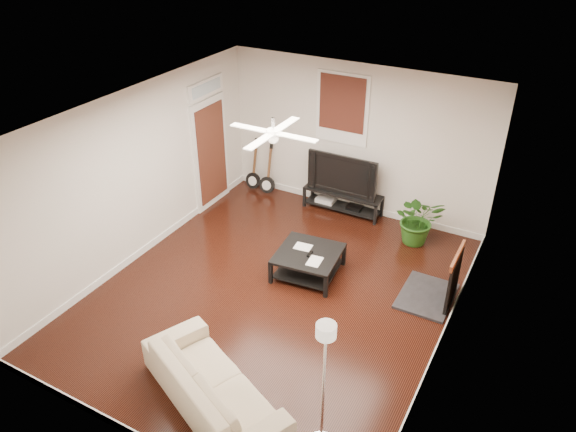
% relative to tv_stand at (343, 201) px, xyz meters
% --- Properties ---
extents(room, '(5.01, 6.01, 2.81)m').
position_rel_tv_stand_xyz_m(room, '(0.11, -2.78, 1.19)').
color(room, black).
rests_on(room, ground).
extents(brick_accent, '(0.02, 2.20, 2.80)m').
position_rel_tv_stand_xyz_m(brick_accent, '(2.60, -1.78, 1.19)').
color(brick_accent, '#B35F39').
rests_on(brick_accent, floor).
extents(fireplace, '(0.80, 1.10, 0.92)m').
position_rel_tv_stand_xyz_m(fireplace, '(2.31, -1.78, 0.25)').
color(fireplace, black).
rests_on(fireplace, floor).
extents(window_back, '(1.00, 0.06, 1.30)m').
position_rel_tv_stand_xyz_m(window_back, '(-0.19, 0.19, 1.74)').
color(window_back, '#3A1410').
rests_on(window_back, wall_back).
extents(door_left, '(0.08, 1.00, 2.50)m').
position_rel_tv_stand_xyz_m(door_left, '(-2.35, -0.88, 1.04)').
color(door_left, white).
rests_on(door_left, wall_left).
extents(tv_stand, '(1.50, 0.40, 0.42)m').
position_rel_tv_stand_xyz_m(tv_stand, '(0.00, 0.00, 0.00)').
color(tv_stand, black).
rests_on(tv_stand, floor).
extents(tv, '(1.34, 0.18, 0.77)m').
position_rel_tv_stand_xyz_m(tv, '(-0.00, 0.02, 0.60)').
color(tv, black).
rests_on(tv, tv_stand).
extents(coffee_table, '(1.06, 1.06, 0.40)m').
position_rel_tv_stand_xyz_m(coffee_table, '(0.33, -2.10, -0.01)').
color(coffee_table, black).
rests_on(coffee_table, floor).
extents(sofa, '(2.28, 1.64, 0.62)m').
position_rel_tv_stand_xyz_m(sofa, '(0.52, -4.95, 0.10)').
color(sofa, '#C3AA92').
rests_on(sofa, floor).
extents(floor_lamp, '(0.38, 0.38, 1.74)m').
position_rel_tv_stand_xyz_m(floor_lamp, '(1.87, -4.85, 0.66)').
color(floor_lamp, white).
rests_on(floor_lamp, floor).
extents(potted_plant, '(1.05, 1.00, 0.91)m').
position_rel_tv_stand_xyz_m(potted_plant, '(1.56, -0.37, 0.25)').
color(potted_plant, '#255819').
rests_on(potted_plant, floor).
extents(guitar_left, '(0.34, 0.25, 1.07)m').
position_rel_tv_stand_xyz_m(guitar_left, '(-1.97, -0.03, 0.33)').
color(guitar_left, black).
rests_on(guitar_left, floor).
extents(guitar_right, '(0.35, 0.25, 1.07)m').
position_rel_tv_stand_xyz_m(guitar_right, '(-1.62, -0.06, 0.33)').
color(guitar_right, black).
rests_on(guitar_right, floor).
extents(ceiling_fan, '(1.24, 1.24, 0.32)m').
position_rel_tv_stand_xyz_m(ceiling_fan, '(0.11, -2.78, 2.39)').
color(ceiling_fan, white).
rests_on(ceiling_fan, ceiling).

